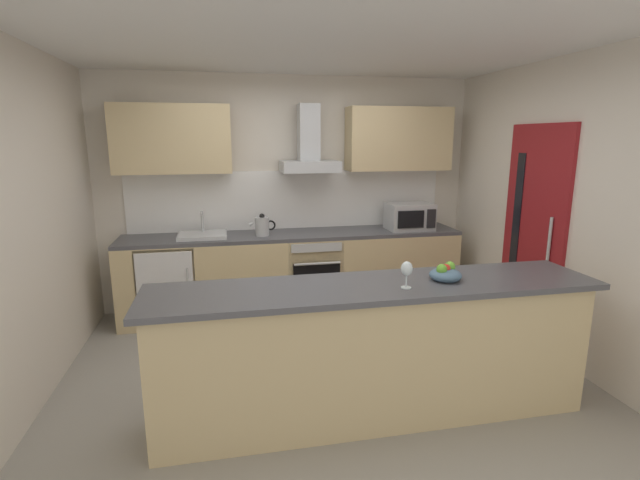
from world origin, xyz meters
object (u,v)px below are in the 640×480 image
sink (202,235)px  wine_glass (407,270)px  refrigerator (169,283)px  fruit_bowl (446,274)px  microwave (410,216)px  oven (312,271)px  range_hood (309,151)px  kettle (262,226)px

sink → wine_glass: (1.37, -2.23, 0.17)m
refrigerator → fruit_bowl: 3.01m
microwave → wine_glass: (-0.92, -2.19, 0.04)m
refrigerator → microwave: bearing=-0.5°
microwave → fruit_bowl: bearing=-105.9°
fruit_bowl → microwave: bearing=74.1°
oven → fruit_bowl: size_ratio=3.64×
sink → range_hood: 1.45m
sink → range_hood: size_ratio=0.69×
sink → fruit_bowl: bearing=-51.3°
microwave → range_hood: size_ratio=0.69×
kettle → refrigerator: bearing=178.2°
microwave → kettle: size_ratio=1.73×
fruit_bowl → refrigerator: bearing=134.5°
range_hood → fruit_bowl: range_hood is taller
kettle → fruit_bowl: 2.34m
oven → sink: size_ratio=1.60×
oven → range_hood: range_hood is taller
refrigerator → sink: 0.63m
oven → microwave: size_ratio=1.60×
range_hood → wine_glass: bearing=-85.0°
oven → microwave: (1.13, -0.03, 0.59)m
refrigerator → fruit_bowl: fruit_bowl is taller
refrigerator → wine_glass: (1.74, -2.22, 0.67)m
refrigerator → wine_glass: 2.90m
oven → kettle: 0.77m
microwave → range_hood: range_hood is taller
sink → wine_glass: size_ratio=2.81×
microwave → range_hood: bearing=172.1°
wine_glass → refrigerator: bearing=128.2°
refrigerator → kettle: (1.00, -0.03, 0.58)m
kettle → sink: bearing=175.9°
oven → range_hood: bearing=90.0°
wine_glass → microwave: bearing=67.1°
sink → fruit_bowl: sink is taller
kettle → fruit_bowl: size_ratio=1.31×
wine_glass → fruit_bowl: 0.36m
refrigerator → sink: size_ratio=1.70×
fruit_bowl → sink: bearing=128.7°
refrigerator → fruit_bowl: (2.07, -2.11, 0.59)m
refrigerator → wine_glass: size_ratio=4.78×
refrigerator → microwave: size_ratio=1.70×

